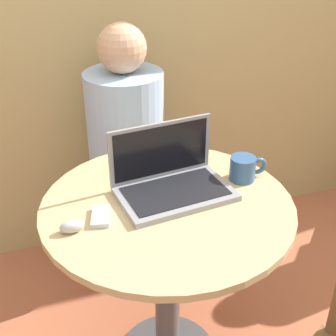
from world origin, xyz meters
TOP-DOWN VIEW (x-y plane):
  - round_table at (0.00, 0.00)m, footprint 0.82×0.82m
  - laptop at (0.03, 0.06)m, footprint 0.39×0.28m
  - cell_phone at (-0.22, -0.02)m, footprint 0.08×0.11m
  - computer_mouse at (-0.31, -0.06)m, footprint 0.07×0.04m
  - coffee_cup at (0.30, 0.06)m, footprint 0.14×0.09m
  - person_seated at (0.02, 0.69)m, footprint 0.37×0.54m

SIDE VIEW (x-z plane):
  - person_seated at x=0.02m, z-range -0.10..1.07m
  - round_table at x=0.00m, z-range 0.19..0.93m
  - cell_phone at x=-0.22m, z-range 0.73..0.75m
  - computer_mouse at x=-0.31m, z-range 0.73..0.77m
  - coffee_cup at x=0.30m, z-range 0.73..0.82m
  - laptop at x=0.03m, z-range 0.67..0.89m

